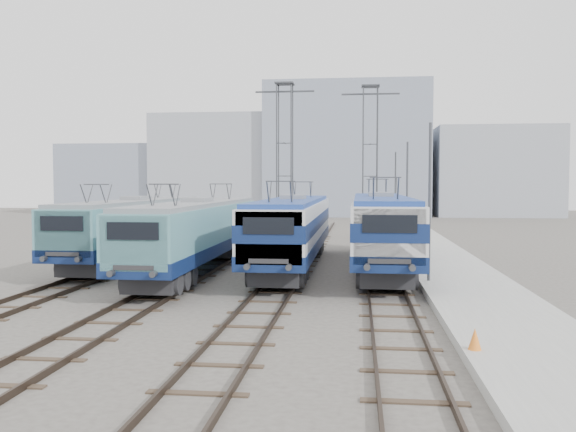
{
  "coord_description": "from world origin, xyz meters",
  "views": [
    {
      "loc": [
        5.59,
        -24.3,
        4.44
      ],
      "look_at": [
        1.98,
        7.0,
        2.75
      ],
      "focal_mm": 38.0,
      "sensor_mm": 36.0,
      "label": 1
    }
  ],
  "objects_px": {
    "mast_mid": "(407,199)",
    "locomotive_far_right": "(381,224)",
    "locomotive_center_left": "(197,230)",
    "locomotive_center_right": "(293,225)",
    "catenary_tower_east": "(370,155)",
    "locomotive_far_left": "(135,224)",
    "mast_rear": "(395,195)",
    "catenary_tower_west": "(285,154)",
    "mast_front": "(429,206)",
    "safety_cone": "(475,339)"
  },
  "relations": [
    {
      "from": "mast_mid",
      "to": "locomotive_far_right",
      "type": "bearing_deg",
      "value": -105.66
    },
    {
      "from": "locomotive_center_left",
      "to": "mast_mid",
      "type": "relative_size",
      "value": 2.47
    },
    {
      "from": "locomotive_center_left",
      "to": "locomotive_center_right",
      "type": "height_order",
      "value": "locomotive_center_right"
    },
    {
      "from": "locomotive_far_right",
      "to": "catenary_tower_east",
      "type": "bearing_deg",
      "value": 90.86
    },
    {
      "from": "locomotive_far_left",
      "to": "locomotive_far_right",
      "type": "bearing_deg",
      "value": -3.83
    },
    {
      "from": "mast_mid",
      "to": "mast_rear",
      "type": "xyz_separation_m",
      "value": [
        0.0,
        12.0,
        0.0
      ]
    },
    {
      "from": "locomotive_far_right",
      "to": "mast_mid",
      "type": "height_order",
      "value": "mast_mid"
    },
    {
      "from": "locomotive_center_left",
      "to": "locomotive_far_right",
      "type": "height_order",
      "value": "locomotive_far_right"
    },
    {
      "from": "catenary_tower_west",
      "to": "mast_mid",
      "type": "relative_size",
      "value": 1.71
    },
    {
      "from": "catenary_tower_east",
      "to": "mast_rear",
      "type": "bearing_deg",
      "value": 43.6
    },
    {
      "from": "locomotive_far_right",
      "to": "mast_rear",
      "type": "height_order",
      "value": "mast_rear"
    },
    {
      "from": "locomotive_center_left",
      "to": "mast_rear",
      "type": "distance_m",
      "value": 23.99
    },
    {
      "from": "locomotive_far_left",
      "to": "catenary_tower_west",
      "type": "distance_m",
      "value": 15.91
    },
    {
      "from": "locomotive_far_right",
      "to": "mast_front",
      "type": "height_order",
      "value": "mast_front"
    },
    {
      "from": "locomotive_center_left",
      "to": "mast_mid",
      "type": "distance_m",
      "value": 14.39
    },
    {
      "from": "locomotive_center_right",
      "to": "catenary_tower_west",
      "type": "height_order",
      "value": "catenary_tower_west"
    },
    {
      "from": "locomotive_center_right",
      "to": "mast_front",
      "type": "relative_size",
      "value": 2.55
    },
    {
      "from": "locomotive_center_left",
      "to": "mast_front",
      "type": "xyz_separation_m",
      "value": [
        10.85,
        -2.65,
        1.34
      ]
    },
    {
      "from": "locomotive_center_left",
      "to": "mast_mid",
      "type": "xyz_separation_m",
      "value": [
        10.85,
        9.35,
        1.34
      ]
    },
    {
      "from": "locomotive_far_left",
      "to": "mast_rear",
      "type": "relative_size",
      "value": 2.46
    },
    {
      "from": "locomotive_center_right",
      "to": "mast_front",
      "type": "height_order",
      "value": "mast_front"
    },
    {
      "from": "locomotive_far_right",
      "to": "catenary_tower_east",
      "type": "relative_size",
      "value": 1.54
    },
    {
      "from": "mast_front",
      "to": "locomotive_far_right",
      "type": "bearing_deg",
      "value": 108.91
    },
    {
      "from": "catenary_tower_east",
      "to": "mast_rear",
      "type": "xyz_separation_m",
      "value": [
        2.1,
        2.0,
        -3.14
      ]
    },
    {
      "from": "locomotive_center_left",
      "to": "locomotive_far_right",
      "type": "xyz_separation_m",
      "value": [
        9.0,
        2.75,
        0.19
      ]
    },
    {
      "from": "locomotive_center_left",
      "to": "mast_front",
      "type": "bearing_deg",
      "value": -13.71
    },
    {
      "from": "locomotive_far_right",
      "to": "mast_rear",
      "type": "xyz_separation_m",
      "value": [
        1.85,
        18.6,
        1.14
      ]
    },
    {
      "from": "locomotive_center_left",
      "to": "locomotive_center_right",
      "type": "distance_m",
      "value": 5.06
    },
    {
      "from": "mast_front",
      "to": "safety_cone",
      "type": "bearing_deg",
      "value": -90.53
    },
    {
      "from": "locomotive_far_left",
      "to": "catenary_tower_west",
      "type": "relative_size",
      "value": 1.44
    },
    {
      "from": "locomotive_center_left",
      "to": "catenary_tower_east",
      "type": "xyz_separation_m",
      "value": [
        8.75,
        19.35,
        4.48
      ]
    },
    {
      "from": "catenary_tower_west",
      "to": "mast_mid",
      "type": "bearing_deg",
      "value": -42.93
    },
    {
      "from": "catenary_tower_west",
      "to": "mast_front",
      "type": "bearing_deg",
      "value": -66.73
    },
    {
      "from": "locomotive_center_left",
      "to": "mast_rear",
      "type": "height_order",
      "value": "mast_rear"
    },
    {
      "from": "locomotive_far_left",
      "to": "catenary_tower_east",
      "type": "relative_size",
      "value": 1.44
    },
    {
      "from": "locomotive_center_left",
      "to": "mast_rear",
      "type": "bearing_deg",
      "value": 63.06
    },
    {
      "from": "locomotive_far_left",
      "to": "locomotive_center_right",
      "type": "bearing_deg",
      "value": -8.46
    },
    {
      "from": "locomotive_center_left",
      "to": "catenary_tower_west",
      "type": "distance_m",
      "value": 18.06
    },
    {
      "from": "locomotive_center_right",
      "to": "catenary_tower_east",
      "type": "bearing_deg",
      "value": 75.99
    },
    {
      "from": "locomotive_center_left",
      "to": "locomotive_center_right",
      "type": "relative_size",
      "value": 0.97
    },
    {
      "from": "mast_front",
      "to": "mast_rear",
      "type": "bearing_deg",
      "value": 90.0
    },
    {
      "from": "safety_cone",
      "to": "locomotive_center_left",
      "type": "bearing_deg",
      "value": 128.45
    },
    {
      "from": "mast_front",
      "to": "mast_mid",
      "type": "bearing_deg",
      "value": 90.0
    },
    {
      "from": "locomotive_center_left",
      "to": "catenary_tower_west",
      "type": "xyz_separation_m",
      "value": [
        2.25,
        17.35,
        4.48
      ]
    },
    {
      "from": "catenary_tower_east",
      "to": "mast_rear",
      "type": "distance_m",
      "value": 4.28
    },
    {
      "from": "mast_rear",
      "to": "safety_cone",
      "type": "xyz_separation_m",
      "value": [
        -0.1,
        -34.89,
        -2.93
      ]
    },
    {
      "from": "locomotive_far_right",
      "to": "mast_rear",
      "type": "distance_m",
      "value": 18.73
    },
    {
      "from": "mast_front",
      "to": "mast_rear",
      "type": "xyz_separation_m",
      "value": [
        0.0,
        24.0,
        0.0
      ]
    },
    {
      "from": "catenary_tower_west",
      "to": "catenary_tower_east",
      "type": "relative_size",
      "value": 1.0
    },
    {
      "from": "mast_front",
      "to": "mast_mid",
      "type": "distance_m",
      "value": 12.0
    }
  ]
}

